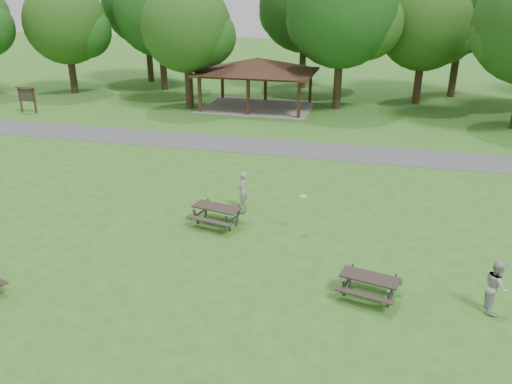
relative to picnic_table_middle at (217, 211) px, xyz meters
name	(u,v)px	position (x,y,z in m)	size (l,w,h in m)	color
ground	(197,270)	(0.42, -3.40, -0.59)	(160.00, 160.00, 0.00)	#316A1E
asphalt_path	(282,148)	(0.42, 10.60, -0.58)	(120.00, 3.20, 0.02)	#4B4B4E
pavilion	(257,67)	(-3.58, 20.60, 2.47)	(8.60, 7.01, 3.76)	#3A2215
notice_board	(27,95)	(-19.58, 14.60, 0.72)	(1.60, 0.30, 1.88)	#372114
tree_row_b	(67,25)	(-20.49, 22.13, 5.07)	(7.14, 6.80, 9.28)	black
tree_row_c	(161,14)	(-13.48, 25.63, 5.94)	(8.19, 7.80, 10.67)	#321F16
tree_row_d	(187,30)	(-8.50, 19.13, 5.18)	(6.93, 6.60, 9.27)	black
tree_row_e	(343,15)	(2.52, 21.63, 6.19)	(8.40, 8.00, 11.02)	black
tree_row_f	(426,27)	(8.51, 25.13, 5.25)	(7.35, 7.00, 9.55)	#2F2015
tree_deep_a	(146,5)	(-16.48, 29.13, 6.54)	(8.40, 8.00, 11.38)	#301F15
tree_deep_b	(306,9)	(-1.48, 29.63, 6.29)	(8.40, 8.00, 11.13)	#302315
tree_deep_c	(465,3)	(11.53, 28.63, 6.85)	(8.82, 8.40, 11.90)	#322316
picnic_table_middle	(217,211)	(0.00, 0.00, 0.00)	(2.12, 1.83, 0.81)	#29231E
picnic_table_far	(369,282)	(5.97, -3.57, -0.05)	(1.96, 1.70, 0.74)	black
frisbee_in_flight	(304,196)	(3.34, 0.22, 0.88)	(0.30, 0.30, 0.02)	yellow
frisbee_thrower	(242,190)	(0.51, 1.87, 0.20)	(0.58, 0.38, 1.58)	#98989A
frisbee_catcher	(496,286)	(9.44, -3.34, 0.21)	(0.78, 0.61, 1.60)	#AEAEB1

